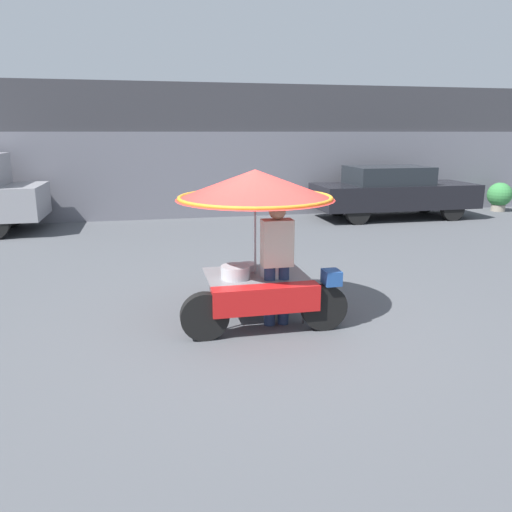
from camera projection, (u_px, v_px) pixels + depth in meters
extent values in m
plane|color=#4C4F54|center=(265.00, 323.00, 6.42)|extent=(36.00, 36.00, 0.00)
cube|color=#38383D|center=(193.00, 151.00, 14.85)|extent=(28.00, 2.00, 3.71)
cube|color=slate|center=(197.00, 176.00, 14.03)|extent=(23.80, 0.06, 2.40)
cylinder|color=black|center=(324.00, 307.00, 6.16)|extent=(0.58, 0.14, 0.58)
cylinder|color=black|center=(205.00, 316.00, 5.86)|extent=(0.58, 0.14, 0.58)
cube|color=red|center=(266.00, 299.00, 5.97)|extent=(1.30, 0.24, 0.32)
cube|color=#234C93|center=(332.00, 277.00, 6.09)|extent=(0.20, 0.24, 0.18)
cylinder|color=black|center=(251.00, 292.00, 6.84)|extent=(0.52, 0.14, 0.52)
cylinder|color=#515156|center=(304.00, 303.00, 6.33)|extent=(0.03, 0.03, 0.58)
cylinder|color=#515156|center=(287.00, 285.00, 7.05)|extent=(0.03, 0.03, 0.58)
cylinder|color=#515156|center=(218.00, 309.00, 6.10)|extent=(0.03, 0.03, 0.58)
cylinder|color=#515156|center=(210.00, 290.00, 6.82)|extent=(0.03, 0.03, 0.58)
cube|color=gray|center=(255.00, 274.00, 6.50)|extent=(1.28, 0.90, 0.02)
cylinder|color=#B2B2B7|center=(255.00, 237.00, 6.38)|extent=(0.03, 0.03, 0.98)
cone|color=red|center=(255.00, 184.00, 6.22)|extent=(2.00, 2.00, 0.37)
torus|color=orange|center=(255.00, 198.00, 6.26)|extent=(1.95, 1.95, 0.05)
cylinder|color=#B7B7BC|center=(235.00, 272.00, 6.27)|extent=(0.37, 0.37, 0.16)
cylinder|color=silver|center=(274.00, 269.00, 6.40)|extent=(0.38, 0.38, 0.18)
cylinder|color=silver|center=(248.00, 267.00, 6.65)|extent=(0.24, 0.24, 0.10)
cylinder|color=navy|center=(270.00, 296.00, 6.28)|extent=(0.14, 0.14, 0.78)
cylinder|color=navy|center=(283.00, 295.00, 6.32)|extent=(0.14, 0.14, 0.78)
cube|color=beige|center=(277.00, 243.00, 6.14)|extent=(0.38, 0.22, 0.58)
sphere|color=#A87A5B|center=(277.00, 211.00, 6.04)|extent=(0.21, 0.21, 0.21)
cylinder|color=black|center=(452.00, 209.00, 13.79)|extent=(0.64, 0.20, 0.64)
cylinder|color=black|center=(424.00, 202.00, 15.19)|extent=(0.64, 0.20, 0.64)
cylinder|color=black|center=(358.00, 212.00, 13.21)|extent=(0.64, 0.20, 0.64)
cylinder|color=black|center=(337.00, 205.00, 14.60)|extent=(0.64, 0.20, 0.64)
cube|color=black|center=(394.00, 195.00, 14.12)|extent=(4.53, 1.73, 0.65)
cube|color=#1E2328|center=(388.00, 175.00, 13.93)|extent=(2.17, 1.52, 0.49)
cylinder|color=black|center=(10.00, 213.00, 12.84)|extent=(0.74, 0.24, 0.74)
cylinder|color=gray|center=(498.00, 208.00, 15.52)|extent=(0.41, 0.41, 0.20)
sphere|color=#388442|center=(500.00, 195.00, 15.42)|extent=(0.74, 0.74, 0.74)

